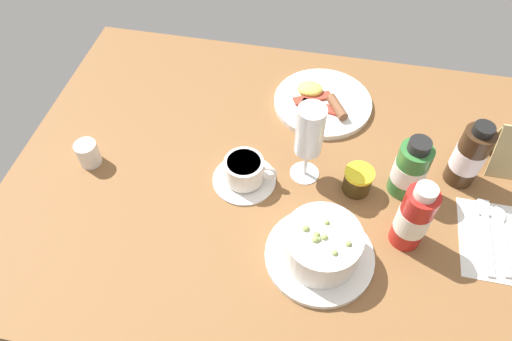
{
  "coord_description": "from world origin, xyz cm",
  "views": [
    {
      "loc": [
        7.91,
        -59.35,
        77.73
      ],
      "look_at": [
        -3.22,
        -4.21,
        6.27
      ],
      "focal_mm": 33.15,
      "sensor_mm": 36.0,
      "label": 1
    }
  ],
  "objects_px": {
    "jam_jar": "(358,179)",
    "sauce_bottle_green": "(410,169)",
    "wine_glass": "(310,134)",
    "porridge_bowl": "(321,247)",
    "breakfast_plate": "(322,102)",
    "sauce_bottle_red": "(414,217)",
    "coffee_cup": "(245,172)",
    "sauce_bottle_brown": "(469,156)",
    "cutlery_setting": "(494,238)",
    "creamer_jug": "(88,153)",
    "menu_card": "(507,146)"
  },
  "relations": [
    {
      "from": "cutlery_setting",
      "to": "creamer_jug",
      "type": "height_order",
      "value": "creamer_jug"
    },
    {
      "from": "wine_glass",
      "to": "sauce_bottle_green",
      "type": "distance_m",
      "value": 0.21
    },
    {
      "from": "porridge_bowl",
      "to": "jam_jar",
      "type": "xyz_separation_m",
      "value": [
        0.05,
        0.17,
        -0.01
      ]
    },
    {
      "from": "porridge_bowl",
      "to": "breakfast_plate",
      "type": "height_order",
      "value": "porridge_bowl"
    },
    {
      "from": "sauce_bottle_red",
      "to": "wine_glass",
      "type": "bearing_deg",
      "value": 150.28
    },
    {
      "from": "coffee_cup",
      "to": "sauce_bottle_brown",
      "type": "xyz_separation_m",
      "value": [
        0.43,
        0.09,
        0.04
      ]
    },
    {
      "from": "sauce_bottle_green",
      "to": "coffee_cup",
      "type": "bearing_deg",
      "value": -172.23
    },
    {
      "from": "cutlery_setting",
      "to": "sauce_bottle_red",
      "type": "relative_size",
      "value": 1.11
    },
    {
      "from": "porridge_bowl",
      "to": "wine_glass",
      "type": "bearing_deg",
      "value": 105.65
    },
    {
      "from": "cutlery_setting",
      "to": "breakfast_plate",
      "type": "relative_size",
      "value": 0.77
    },
    {
      "from": "wine_glass",
      "to": "jam_jar",
      "type": "relative_size",
      "value": 3.15
    },
    {
      "from": "porridge_bowl",
      "to": "sauce_bottle_brown",
      "type": "bearing_deg",
      "value": 42.65
    },
    {
      "from": "jam_jar",
      "to": "breakfast_plate",
      "type": "distance_m",
      "value": 0.25
    },
    {
      "from": "coffee_cup",
      "to": "sauce_bottle_brown",
      "type": "bearing_deg",
      "value": 12.18
    },
    {
      "from": "breakfast_plate",
      "to": "wine_glass",
      "type": "bearing_deg",
      "value": -93.19
    },
    {
      "from": "porridge_bowl",
      "to": "sauce_bottle_brown",
      "type": "relative_size",
      "value": 1.29
    },
    {
      "from": "coffee_cup",
      "to": "wine_glass",
      "type": "relative_size",
      "value": 0.72
    },
    {
      "from": "jam_jar",
      "to": "sauce_bottle_brown",
      "type": "bearing_deg",
      "value": 17.99
    },
    {
      "from": "sauce_bottle_brown",
      "to": "menu_card",
      "type": "height_order",
      "value": "sauce_bottle_brown"
    },
    {
      "from": "porridge_bowl",
      "to": "creamer_jug",
      "type": "bearing_deg",
      "value": 165.55
    },
    {
      "from": "coffee_cup",
      "to": "sauce_bottle_brown",
      "type": "distance_m",
      "value": 0.44
    },
    {
      "from": "coffee_cup",
      "to": "cutlery_setting",
      "type": "bearing_deg",
      "value": -5.0
    },
    {
      "from": "sauce_bottle_brown",
      "to": "wine_glass",
      "type": "bearing_deg",
      "value": -170.77
    },
    {
      "from": "breakfast_plate",
      "to": "menu_card",
      "type": "height_order",
      "value": "menu_card"
    },
    {
      "from": "wine_glass",
      "to": "menu_card",
      "type": "bearing_deg",
      "value": 15.01
    },
    {
      "from": "sauce_bottle_red",
      "to": "menu_card",
      "type": "distance_m",
      "value": 0.29
    },
    {
      "from": "menu_card",
      "to": "sauce_bottle_red",
      "type": "bearing_deg",
      "value": -130.63
    },
    {
      "from": "cutlery_setting",
      "to": "jam_jar",
      "type": "bearing_deg",
      "value": 165.25
    },
    {
      "from": "menu_card",
      "to": "wine_glass",
      "type": "bearing_deg",
      "value": -164.99
    },
    {
      "from": "breakfast_plate",
      "to": "sauce_bottle_brown",
      "type": "bearing_deg",
      "value": -28.22
    },
    {
      "from": "sauce_bottle_red",
      "to": "breakfast_plate",
      "type": "bearing_deg",
      "value": 120.4
    },
    {
      "from": "porridge_bowl",
      "to": "jam_jar",
      "type": "bearing_deg",
      "value": 72.42
    },
    {
      "from": "wine_glass",
      "to": "sauce_bottle_red",
      "type": "bearing_deg",
      "value": -29.72
    },
    {
      "from": "jam_jar",
      "to": "sauce_bottle_green",
      "type": "height_order",
      "value": "sauce_bottle_green"
    },
    {
      "from": "porridge_bowl",
      "to": "sauce_bottle_brown",
      "type": "xyz_separation_m",
      "value": [
        0.26,
        0.24,
        0.03
      ]
    },
    {
      "from": "menu_card",
      "to": "coffee_cup",
      "type": "bearing_deg",
      "value": -163.91
    },
    {
      "from": "porridge_bowl",
      "to": "menu_card",
      "type": "height_order",
      "value": "menu_card"
    },
    {
      "from": "wine_glass",
      "to": "sauce_bottle_red",
      "type": "distance_m",
      "value": 0.24
    },
    {
      "from": "jam_jar",
      "to": "sauce_bottle_red",
      "type": "xyz_separation_m",
      "value": [
        0.1,
        -0.1,
        0.04
      ]
    },
    {
      "from": "porridge_bowl",
      "to": "sauce_bottle_red",
      "type": "distance_m",
      "value": 0.17
    },
    {
      "from": "creamer_jug",
      "to": "wine_glass",
      "type": "bearing_deg",
      "value": 7.47
    },
    {
      "from": "porridge_bowl",
      "to": "sauce_bottle_green",
      "type": "distance_m",
      "value": 0.24
    },
    {
      "from": "creamer_jug",
      "to": "sauce_bottle_brown",
      "type": "relative_size",
      "value": 0.39
    },
    {
      "from": "wine_glass",
      "to": "porridge_bowl",
      "type": "bearing_deg",
      "value": -74.35
    },
    {
      "from": "creamer_jug",
      "to": "wine_glass",
      "type": "distance_m",
      "value": 0.46
    },
    {
      "from": "creamer_jug",
      "to": "jam_jar",
      "type": "bearing_deg",
      "value": 4.44
    },
    {
      "from": "wine_glass",
      "to": "sauce_bottle_brown",
      "type": "height_order",
      "value": "wine_glass"
    },
    {
      "from": "cutlery_setting",
      "to": "menu_card",
      "type": "height_order",
      "value": "menu_card"
    },
    {
      "from": "jam_jar",
      "to": "sauce_bottle_red",
      "type": "distance_m",
      "value": 0.15
    },
    {
      "from": "wine_glass",
      "to": "coffee_cup",
      "type": "bearing_deg",
      "value": -160.37
    }
  ]
}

